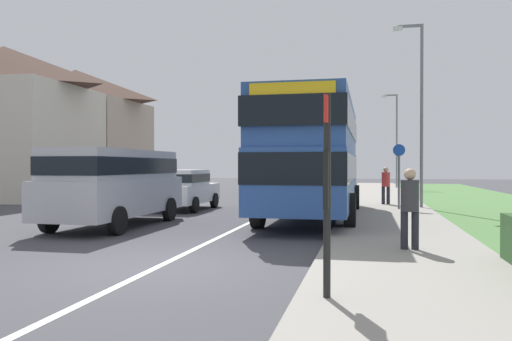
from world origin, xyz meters
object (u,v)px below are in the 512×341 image
object	(u,v)px
pedestrian_at_stop	(410,205)
street_lamp_far	(395,134)
cycle_route_sign	(399,174)
pedestrian_walking_away	(386,184)
street_lamp_mid	(419,103)
parked_van_silver	(115,181)
bus_stop_sign	(327,181)
double_decker_bus	(313,153)
parked_car_white	(183,188)

from	to	relation	value
pedestrian_at_stop	street_lamp_far	distance (m)	28.40
cycle_route_sign	pedestrian_at_stop	bearing A→B (deg)	-92.13
pedestrian_at_stop	cycle_route_sign	xyz separation A→B (m)	(0.35, 9.37, 0.45)
pedestrian_walking_away	cycle_route_sign	distance (m)	2.29
street_lamp_far	pedestrian_walking_away	bearing A→B (deg)	-94.22
pedestrian_walking_away	street_lamp_mid	xyz separation A→B (m)	(1.18, -1.32, 3.15)
pedestrian_walking_away	street_lamp_far	size ratio (longest dim) A/B	0.24
parked_van_silver	pedestrian_walking_away	bearing A→B (deg)	47.77
pedestrian_walking_away	bus_stop_sign	world-z (taller)	bus_stop_sign
double_decker_bus	pedestrian_walking_away	world-z (taller)	double_decker_bus
parked_car_white	street_lamp_mid	bearing A→B (deg)	11.19
parked_car_white	street_lamp_mid	world-z (taller)	street_lamp_mid
pedestrian_at_stop	double_decker_bus	bearing A→B (deg)	112.01
cycle_route_sign	bus_stop_sign	bearing A→B (deg)	-96.97
double_decker_bus	bus_stop_sign	bearing A→B (deg)	-83.08
double_decker_bus	pedestrian_at_stop	distance (m)	6.75
cycle_route_sign	double_decker_bus	bearing A→B (deg)	-131.52
parked_car_white	street_lamp_far	bearing A→B (deg)	65.50
parked_van_silver	pedestrian_at_stop	xyz separation A→B (m)	(7.78, -3.07, -0.32)
parked_van_silver	pedestrian_walking_away	world-z (taller)	parked_van_silver
pedestrian_at_stop	bus_stop_sign	xyz separation A→B (m)	(-1.27, -3.88, 0.56)
pedestrian_walking_away	bus_stop_sign	distance (m)	15.53
parked_van_silver	street_lamp_far	size ratio (longest dim) A/B	0.78
pedestrian_at_stop	pedestrian_walking_away	size ratio (longest dim) A/B	1.00
parked_car_white	bus_stop_sign	distance (m)	14.01
cycle_route_sign	street_lamp_far	xyz separation A→B (m)	(0.83, 18.84, 2.58)
double_decker_bus	bus_stop_sign	size ratio (longest dim) A/B	3.68
street_lamp_mid	street_lamp_far	world-z (taller)	street_lamp_mid
double_decker_bus	parked_car_white	bearing A→B (deg)	156.34
street_lamp_mid	parked_car_white	bearing A→B (deg)	-168.81
pedestrian_at_stop	street_lamp_far	world-z (taller)	street_lamp_far
cycle_route_sign	street_lamp_far	world-z (taller)	street_lamp_far
double_decker_bus	pedestrian_at_stop	bearing A→B (deg)	-67.99
pedestrian_at_stop	street_lamp_mid	size ratio (longest dim) A/B	0.23
parked_car_white	pedestrian_walking_away	size ratio (longest dim) A/B	2.36
double_decker_bus	parked_car_white	distance (m)	5.94
double_decker_bus	cycle_route_sign	xyz separation A→B (m)	(2.84, 3.21, -0.71)
pedestrian_walking_away	bus_stop_sign	xyz separation A→B (m)	(-1.22, -15.47, 0.56)
double_decker_bus	bus_stop_sign	distance (m)	10.14
pedestrian_at_stop	street_lamp_mid	distance (m)	10.79
pedestrian_walking_away	cycle_route_sign	xyz separation A→B (m)	(0.40, -2.21, 0.45)
pedestrian_walking_away	pedestrian_at_stop	bearing A→B (deg)	-89.76
parked_car_white	cycle_route_sign	bearing A→B (deg)	6.15
parked_van_silver	street_lamp_far	world-z (taller)	street_lamp_far
double_decker_bus	street_lamp_mid	xyz separation A→B (m)	(3.62, 4.10, 1.98)
parked_van_silver	cycle_route_sign	bearing A→B (deg)	37.80
cycle_route_sign	street_lamp_far	size ratio (longest dim) A/B	0.36
cycle_route_sign	street_lamp_mid	xyz separation A→B (m)	(0.78, 0.89, 2.69)
parked_car_white	bus_stop_sign	world-z (taller)	bus_stop_sign
pedestrian_walking_away	double_decker_bus	bearing A→B (deg)	-114.26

